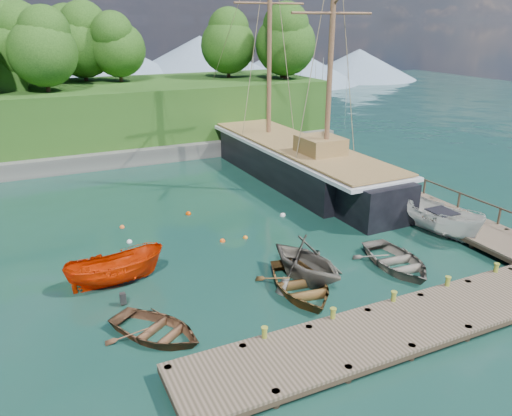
{
  "coord_description": "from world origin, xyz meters",
  "views": [
    {
      "loc": [
        -10.92,
        -19.02,
        11.59
      ],
      "look_at": [
        -0.07,
        3.95,
        2.0
      ],
      "focal_mm": 35.0,
      "sensor_mm": 36.0,
      "label": 1
    }
  ],
  "objects_px": {
    "rowboat_0": "(157,336)",
    "rowboat_2": "(300,292)",
    "schooner": "(294,163)",
    "rowboat_1": "(305,280)",
    "rowboat_3": "(396,267)",
    "motorboat_orange": "(117,284)",
    "cabin_boat_white": "(439,234)"
  },
  "relations": [
    {
      "from": "rowboat_0",
      "to": "rowboat_2",
      "type": "distance_m",
      "value": 6.83
    },
    {
      "from": "rowboat_2",
      "to": "motorboat_orange",
      "type": "distance_m",
      "value": 8.56
    },
    {
      "from": "rowboat_1",
      "to": "rowboat_2",
      "type": "height_order",
      "value": "rowboat_1"
    },
    {
      "from": "rowboat_2",
      "to": "cabin_boat_white",
      "type": "height_order",
      "value": "cabin_boat_white"
    },
    {
      "from": "rowboat_1",
      "to": "cabin_boat_white",
      "type": "distance_m",
      "value": 9.83
    },
    {
      "from": "rowboat_0",
      "to": "rowboat_3",
      "type": "bearing_deg",
      "value": -32.96
    },
    {
      "from": "rowboat_3",
      "to": "cabin_boat_white",
      "type": "relative_size",
      "value": 0.85
    },
    {
      "from": "motorboat_orange",
      "to": "schooner",
      "type": "bearing_deg",
      "value": -56.04
    },
    {
      "from": "motorboat_orange",
      "to": "schooner",
      "type": "xyz_separation_m",
      "value": [
        15.7,
        11.08,
        1.21
      ]
    },
    {
      "from": "rowboat_1",
      "to": "rowboat_3",
      "type": "relative_size",
      "value": 0.96
    },
    {
      "from": "rowboat_2",
      "to": "schooner",
      "type": "bearing_deg",
      "value": 70.05
    },
    {
      "from": "cabin_boat_white",
      "to": "schooner",
      "type": "relative_size",
      "value": 0.18
    },
    {
      "from": "rowboat_0",
      "to": "cabin_boat_white",
      "type": "height_order",
      "value": "cabin_boat_white"
    },
    {
      "from": "rowboat_2",
      "to": "schooner",
      "type": "height_order",
      "value": "schooner"
    },
    {
      "from": "cabin_boat_white",
      "to": "motorboat_orange",
      "type": "bearing_deg",
      "value": 166.0
    },
    {
      "from": "rowboat_0",
      "to": "cabin_boat_white",
      "type": "bearing_deg",
      "value": -26.67
    },
    {
      "from": "rowboat_1",
      "to": "cabin_boat_white",
      "type": "xyz_separation_m",
      "value": [
        9.74,
        1.34,
        0.0
      ]
    },
    {
      "from": "rowboat_1",
      "to": "schooner",
      "type": "distance_m",
      "value": 16.34
    },
    {
      "from": "rowboat_2",
      "to": "schooner",
      "type": "distance_m",
      "value": 17.48
    },
    {
      "from": "rowboat_2",
      "to": "rowboat_3",
      "type": "distance_m",
      "value": 5.54
    },
    {
      "from": "schooner",
      "to": "rowboat_2",
      "type": "bearing_deg",
      "value": -119.48
    },
    {
      "from": "rowboat_3",
      "to": "motorboat_orange",
      "type": "xyz_separation_m",
      "value": [
        -12.97,
        4.22,
        0.0
      ]
    },
    {
      "from": "motorboat_orange",
      "to": "schooner",
      "type": "height_order",
      "value": "schooner"
    },
    {
      "from": "rowboat_2",
      "to": "motorboat_orange",
      "type": "xyz_separation_m",
      "value": [
        -7.42,
        4.26,
        0.0
      ]
    },
    {
      "from": "cabin_boat_white",
      "to": "schooner",
      "type": "xyz_separation_m",
      "value": [
        -2.23,
        13.13,
        1.21
      ]
    },
    {
      "from": "rowboat_1",
      "to": "schooner",
      "type": "xyz_separation_m",
      "value": [
        7.51,
        14.47,
        1.21
      ]
    },
    {
      "from": "cabin_boat_white",
      "to": "schooner",
      "type": "distance_m",
      "value": 13.37
    },
    {
      "from": "motorboat_orange",
      "to": "cabin_boat_white",
      "type": "xyz_separation_m",
      "value": [
        17.93,
        -2.05,
        0.0
      ]
    },
    {
      "from": "cabin_boat_white",
      "to": "rowboat_3",
      "type": "bearing_deg",
      "value": -163.86
    },
    {
      "from": "rowboat_0",
      "to": "rowboat_1",
      "type": "bearing_deg",
      "value": -24.97
    },
    {
      "from": "motorboat_orange",
      "to": "cabin_boat_white",
      "type": "bearing_deg",
      "value": -97.78
    },
    {
      "from": "schooner",
      "to": "rowboat_1",
      "type": "bearing_deg",
      "value": -118.55
    }
  ]
}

